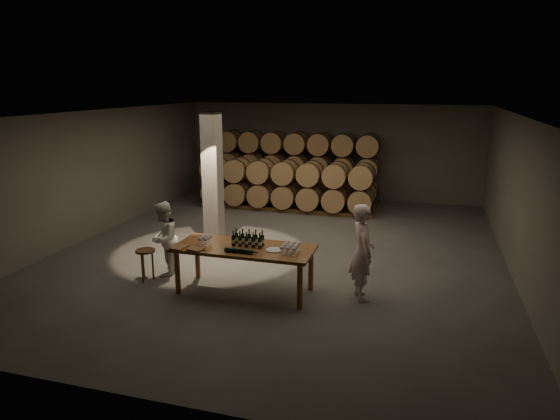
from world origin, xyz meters
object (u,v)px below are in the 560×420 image
(plate, at_px, (274,250))
(person_man, at_px, (362,252))
(tasting_table, at_px, (244,252))
(bottle_cluster, at_px, (248,240))
(stool, at_px, (146,255))
(notebook_near, at_px, (195,249))
(person_woman, at_px, (164,239))

(plate, distance_m, person_man, 1.60)
(plate, height_order, person_man, person_man)
(person_man, bearing_deg, plate, 81.00)
(tasting_table, xyz_separation_m, bottle_cluster, (0.05, 0.07, 0.21))
(bottle_cluster, xyz_separation_m, stool, (-2.14, -0.09, -0.48))
(notebook_near, distance_m, person_woman, 1.40)
(person_woman, bearing_deg, notebook_near, 44.35)
(stool, bearing_deg, plate, -0.72)
(bottle_cluster, relative_size, plate, 1.94)
(notebook_near, xyz_separation_m, person_woman, (-1.12, 0.82, -0.15))
(notebook_near, xyz_separation_m, stool, (-1.31, 0.42, -0.39))
(bottle_cluster, bearing_deg, person_man, 7.06)
(notebook_near, distance_m, stool, 1.43)
(notebook_near, bearing_deg, tasting_table, 43.07)
(bottle_cluster, distance_m, plate, 0.57)
(plate, relative_size, person_woman, 0.20)
(bottle_cluster, distance_m, person_man, 2.12)
(person_man, bearing_deg, notebook_near, 81.81)
(plate, xyz_separation_m, person_man, (1.55, 0.38, -0.02))
(bottle_cluster, distance_m, person_woman, 1.99)
(bottle_cluster, relative_size, notebook_near, 2.23)
(tasting_table, xyz_separation_m, notebook_near, (-0.78, -0.43, 0.12))
(plate, height_order, person_woman, person_woman)
(plate, bearing_deg, person_man, 13.74)
(notebook_near, bearing_deg, bottle_cluster, 45.08)
(person_man, xyz_separation_m, person_woman, (-4.05, 0.06, -0.13))
(bottle_cluster, height_order, person_woman, person_woman)
(stool, bearing_deg, bottle_cluster, 2.28)
(tasting_table, xyz_separation_m, person_man, (2.15, 0.33, 0.10))
(tasting_table, distance_m, bottle_cluster, 0.23)
(plate, xyz_separation_m, person_woman, (-2.50, 0.44, -0.14))
(tasting_table, height_order, person_man, person_man)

